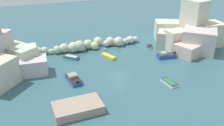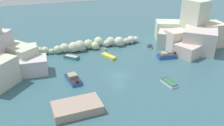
{
  "view_description": "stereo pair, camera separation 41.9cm",
  "coord_description": "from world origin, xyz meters",
  "px_view_note": "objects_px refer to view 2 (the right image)",
  "views": [
    {
      "loc": [
        -16.86,
        -40.25,
        23.3
      ],
      "look_at": [
        0.0,
        4.05,
        1.0
      ],
      "focal_mm": 38.71,
      "sensor_mm": 36.0,
      "label": 1
    },
    {
      "loc": [
        -16.47,
        -40.4,
        23.3
      ],
      "look_at": [
        0.0,
        4.05,
        1.0
      ],
      "focal_mm": 38.71,
      "sensor_mm": 36.0,
      "label": 2
    }
  ],
  "objects_px": {
    "stone_dock": "(77,107)",
    "moored_boat_0": "(169,83)",
    "moored_boat_1": "(109,56)",
    "moored_boat_5": "(150,47)",
    "channel_buoy": "(106,49)",
    "moored_boat_2": "(72,57)",
    "moored_boat_3": "(166,56)",
    "moored_boat_4": "(73,79)"
  },
  "relations": [
    {
      "from": "stone_dock",
      "to": "moored_boat_5",
      "type": "relative_size",
      "value": 2.73
    },
    {
      "from": "moored_boat_0",
      "to": "moored_boat_2",
      "type": "bearing_deg",
      "value": -146.95
    },
    {
      "from": "channel_buoy",
      "to": "moored_boat_1",
      "type": "bearing_deg",
      "value": -100.31
    },
    {
      "from": "moored_boat_0",
      "to": "moored_boat_2",
      "type": "xyz_separation_m",
      "value": [
        -15.04,
        18.3,
        0.08
      ]
    },
    {
      "from": "moored_boat_1",
      "to": "moored_boat_5",
      "type": "bearing_deg",
      "value": -103.13
    },
    {
      "from": "stone_dock",
      "to": "moored_boat_0",
      "type": "distance_m",
      "value": 18.55
    },
    {
      "from": "moored_boat_1",
      "to": "channel_buoy",
      "type": "bearing_deg",
      "value": -33.19
    },
    {
      "from": "moored_boat_3",
      "to": "moored_boat_5",
      "type": "xyz_separation_m",
      "value": [
        -0.52,
        7.03,
        -0.28
      ]
    },
    {
      "from": "stone_dock",
      "to": "moored_boat_0",
      "type": "xyz_separation_m",
      "value": [
        18.4,
        2.3,
        -0.42
      ]
    },
    {
      "from": "moored_boat_2",
      "to": "moored_boat_3",
      "type": "distance_m",
      "value": 22.4
    },
    {
      "from": "moored_boat_2",
      "to": "moored_boat_4",
      "type": "height_order",
      "value": "moored_boat_4"
    },
    {
      "from": "moored_boat_4",
      "to": "moored_boat_5",
      "type": "height_order",
      "value": "moored_boat_4"
    },
    {
      "from": "stone_dock",
      "to": "moored_boat_5",
      "type": "distance_m",
      "value": 31.33
    },
    {
      "from": "moored_boat_1",
      "to": "moored_boat_4",
      "type": "bearing_deg",
      "value": 105.59
    },
    {
      "from": "moored_boat_2",
      "to": "stone_dock",
      "type": "bearing_deg",
      "value": 125.8
    },
    {
      "from": "moored_boat_0",
      "to": "moored_boat_3",
      "type": "bearing_deg",
      "value": 144.34
    },
    {
      "from": "moored_boat_5",
      "to": "stone_dock",
      "type": "bearing_deg",
      "value": 167.76
    },
    {
      "from": "moored_boat_3",
      "to": "moored_boat_4",
      "type": "distance_m",
      "value": 23.24
    },
    {
      "from": "channel_buoy",
      "to": "moored_boat_5",
      "type": "bearing_deg",
      "value": -12.55
    },
    {
      "from": "channel_buoy",
      "to": "moored_boat_3",
      "type": "xyz_separation_m",
      "value": [
        11.88,
        -9.56,
        0.29
      ]
    },
    {
      "from": "moored_boat_1",
      "to": "moored_boat_3",
      "type": "distance_m",
      "value": 13.65
    },
    {
      "from": "moored_boat_0",
      "to": "moored_boat_2",
      "type": "height_order",
      "value": "moored_boat_2"
    },
    {
      "from": "stone_dock",
      "to": "moored_boat_0",
      "type": "relative_size",
      "value": 2.03
    },
    {
      "from": "moored_boat_0",
      "to": "moored_boat_1",
      "type": "distance_m",
      "value": 17.11
    },
    {
      "from": "moored_boat_4",
      "to": "moored_boat_5",
      "type": "relative_size",
      "value": 1.79
    },
    {
      "from": "moored_boat_2",
      "to": "moored_boat_3",
      "type": "relative_size",
      "value": 0.79
    },
    {
      "from": "moored_boat_1",
      "to": "moored_boat_5",
      "type": "distance_m",
      "value": 12.38
    },
    {
      "from": "channel_buoy",
      "to": "moored_boat_1",
      "type": "distance_m",
      "value": 4.7
    },
    {
      "from": "moored_boat_1",
      "to": "moored_boat_2",
      "type": "bearing_deg",
      "value": 50.38
    },
    {
      "from": "moored_boat_1",
      "to": "moored_boat_5",
      "type": "relative_size",
      "value": 1.51
    },
    {
      "from": "channel_buoy",
      "to": "moored_boat_4",
      "type": "distance_m",
      "value": 16.97
    },
    {
      "from": "moored_boat_0",
      "to": "moored_boat_1",
      "type": "xyz_separation_m",
      "value": [
        -6.64,
        15.77,
        0.03
      ]
    },
    {
      "from": "moored_boat_0",
      "to": "moored_boat_5",
      "type": "height_order",
      "value": "moored_boat_5"
    },
    {
      "from": "moored_boat_4",
      "to": "stone_dock",
      "type": "bearing_deg",
      "value": 163.6
    },
    {
      "from": "stone_dock",
      "to": "moored_boat_4",
      "type": "xyz_separation_m",
      "value": [
        1.47,
        9.9,
        -0.21
      ]
    },
    {
      "from": "moored_boat_0",
      "to": "channel_buoy",
      "type": "bearing_deg",
      "value": -170.5
    },
    {
      "from": "moored_boat_2",
      "to": "moored_boat_3",
      "type": "height_order",
      "value": "moored_boat_3"
    },
    {
      "from": "stone_dock",
      "to": "moored_boat_2",
      "type": "distance_m",
      "value": 20.88
    },
    {
      "from": "moored_boat_4",
      "to": "channel_buoy",
      "type": "bearing_deg",
      "value": -48.96
    },
    {
      "from": "moored_boat_3",
      "to": "moored_boat_4",
      "type": "bearing_deg",
      "value": 17.01
    },
    {
      "from": "moored_boat_1",
      "to": "moored_boat_3",
      "type": "height_order",
      "value": "moored_boat_3"
    },
    {
      "from": "channel_buoy",
      "to": "moored_boat_4",
      "type": "height_order",
      "value": "moored_boat_4"
    }
  ]
}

